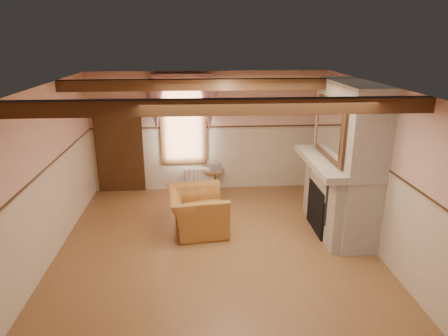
{
  "coord_description": "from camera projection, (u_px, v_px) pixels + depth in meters",
  "views": [
    {
      "loc": [
        -0.31,
        -6.17,
        3.54
      ],
      "look_at": [
        0.19,
        0.8,
        1.23
      ],
      "focal_mm": 32.0,
      "sensor_mm": 36.0,
      "label": 1
    }
  ],
  "objects": [
    {
      "name": "wall_left",
      "position": [
        43.0,
        178.0,
        6.35
      ],
      "size": [
        0.02,
        6.0,
        2.8
      ],
      "primitive_type": "cube",
      "color": "tan",
      "rests_on": "floor"
    },
    {
      "name": "wainscot",
      "position": [
        216.0,
        210.0,
        6.74
      ],
      "size": [
        5.5,
        6.0,
        1.5
      ],
      "primitive_type": null,
      "color": "beige",
      "rests_on": "floor"
    },
    {
      "name": "wall_right",
      "position": [
        378.0,
        170.0,
        6.72
      ],
      "size": [
        0.02,
        6.0,
        2.8
      ],
      "primitive_type": "cube",
      "color": "tan",
      "rests_on": "floor"
    },
    {
      "name": "oil_lamp",
      "position": [
        329.0,
        144.0,
        7.67
      ],
      "size": [
        0.11,
        0.11,
        0.28
      ],
      "primitive_type": "cylinder",
      "color": "gold",
      "rests_on": "mantel"
    },
    {
      "name": "mantel_clock",
      "position": [
        329.0,
        146.0,
        7.69
      ],
      "size": [
        0.14,
        0.24,
        0.2
      ],
      "primitive_type": "cube",
      "color": "black",
      "rests_on": "mantel"
    },
    {
      "name": "ceiling_beam_front",
      "position": [
        220.0,
        107.0,
        4.99
      ],
      "size": [
        5.5,
        0.18,
        0.2
      ],
      "primitive_type": "cube",
      "color": "black",
      "rests_on": "ceiling"
    },
    {
      "name": "ceiling_beam_back",
      "position": [
        212.0,
        85.0,
        7.26
      ],
      "size": [
        5.5,
        0.18,
        0.2
      ],
      "primitive_type": "cube",
      "color": "black",
      "rests_on": "ceiling"
    },
    {
      "name": "jar_yellow",
      "position": [
        349.0,
        165.0,
        6.71
      ],
      "size": [
        0.06,
        0.06,
        0.12
      ],
      "primitive_type": "cylinder",
      "color": "gold",
      "rests_on": "mantel"
    },
    {
      "name": "bowl",
      "position": [
        336.0,
        155.0,
        7.33
      ],
      "size": [
        0.34,
        0.34,
        0.08
      ],
      "primitive_type": "imported",
      "color": "brown",
      "rests_on": "mantel"
    },
    {
      "name": "wall_front",
      "position": [
        233.0,
        279.0,
        3.7
      ],
      "size": [
        5.5,
        0.02,
        2.8
      ],
      "primitive_type": "cube",
      "color": "tan",
      "rests_on": "floor"
    },
    {
      "name": "candle_red",
      "position": [
        347.0,
        163.0,
        6.76
      ],
      "size": [
        0.06,
        0.06,
        0.16
      ],
      "primitive_type": "cylinder",
      "color": "#B11519",
      "rests_on": "mantel"
    },
    {
      "name": "overmantel_mirror",
      "position": [
        330.0,
        129.0,
        7.06
      ],
      "size": [
        0.06,
        1.44,
        1.04
      ],
      "primitive_type": "cube",
      "color": "silver",
      "rests_on": "fireplace"
    },
    {
      "name": "fireplace",
      "position": [
        347.0,
        160.0,
        7.27
      ],
      "size": [
        0.85,
        2.0,
        2.8
      ],
      "primitive_type": "cube",
      "color": "gray",
      "rests_on": "floor"
    },
    {
      "name": "book_stack",
      "position": [
        214.0,
        166.0,
        9.34
      ],
      "size": [
        0.34,
        0.38,
        0.2
      ],
      "primitive_type": "cube",
      "rotation": [
        0.0,
        0.0,
        0.3
      ],
      "color": "#B7AD8C",
      "rests_on": "side_table"
    },
    {
      "name": "window_drapes",
      "position": [
        182.0,
        96.0,
        8.95
      ],
      "size": [
        1.3,
        0.14,
        1.4
      ],
      "primitive_type": "cube",
      "color": "gray",
      "rests_on": "wall_back"
    },
    {
      "name": "armchair",
      "position": [
        197.0,
        211.0,
        7.55
      ],
      "size": [
        1.18,
        1.31,
        0.78
      ],
      "primitive_type": "imported",
      "rotation": [
        0.0,
        0.0,
        1.68
      ],
      "color": "#9E662D",
      "rests_on": "floor"
    },
    {
      "name": "side_table",
      "position": [
        214.0,
        181.0,
        9.45
      ],
      "size": [
        0.59,
        0.59,
        0.55
      ],
      "primitive_type": "cylinder",
      "rotation": [
        0.0,
        0.0,
        0.19
      ],
      "color": "brown",
      "rests_on": "floor"
    },
    {
      "name": "door",
      "position": [
        119.0,
        149.0,
        9.28
      ],
      "size": [
        1.1,
        0.1,
        2.1
      ],
      "primitive_type": "cube",
      "color": "black",
      "rests_on": "floor"
    },
    {
      "name": "floor",
      "position": [
        216.0,
        249.0,
        6.98
      ],
      "size": [
        5.5,
        6.0,
        0.01
      ],
      "primitive_type": "cube",
      "color": "brown",
      "rests_on": "ground"
    },
    {
      "name": "ceiling",
      "position": [
        215.0,
        87.0,
        6.09
      ],
      "size": [
        5.5,
        6.0,
        0.01
      ],
      "primitive_type": "cube",
      "color": "silver",
      "rests_on": "wall_back"
    },
    {
      "name": "radiator",
      "position": [
        200.0,
        180.0,
        9.42
      ],
      "size": [
        0.72,
        0.26,
        0.6
      ],
      "primitive_type": "cube",
      "rotation": [
        0.0,
        0.0,
        -0.12
      ],
      "color": "silver",
      "rests_on": "floor"
    },
    {
      "name": "window",
      "position": [
        183.0,
        122.0,
        9.23
      ],
      "size": [
        1.06,
        0.08,
        2.02
      ],
      "primitive_type": "cube",
      "color": "white",
      "rests_on": "wall_back"
    },
    {
      "name": "mantel",
      "position": [
        337.0,
        162.0,
        7.27
      ],
      "size": [
        1.05,
        2.05,
        0.12
      ],
      "primitive_type": "cube",
      "color": "gray",
      "rests_on": "fireplace"
    },
    {
      "name": "wall_back",
      "position": [
        209.0,
        132.0,
        9.38
      ],
      "size": [
        5.5,
        0.02,
        2.8
      ],
      "primitive_type": "cube",
      "color": "tan",
      "rests_on": "floor"
    },
    {
      "name": "chair_rail",
      "position": [
        216.0,
        168.0,
        6.5
      ],
      "size": [
        5.5,
        6.0,
        0.08
      ],
      "primitive_type": null,
      "color": "black",
      "rests_on": "wainscot"
    },
    {
      "name": "firebox",
      "position": [
        320.0,
        208.0,
        7.54
      ],
      "size": [
        0.2,
        0.95,
        0.9
      ],
      "primitive_type": "cube",
      "color": "black",
      "rests_on": "floor"
    }
  ]
}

